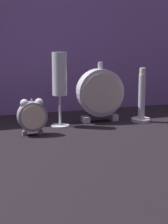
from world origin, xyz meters
TOP-DOWN VIEW (x-y plane):
  - ground_plane at (0.00, 0.00)m, footprint 4.00×4.00m
  - fabric_backdrop_drape at (0.00, 0.33)m, footprint 1.66×0.01m
  - alarm_clock_twin_bell at (-0.16, 0.05)m, footprint 0.08×0.03m
  - mantel_clock_silver at (0.07, 0.14)m, footprint 0.14×0.04m
  - champagne_flute at (-0.06, 0.12)m, footprint 0.05×0.05m
  - brass_candlestick at (0.19, 0.09)m, footprint 0.06×0.06m

SIDE VIEW (x-z plane):
  - ground_plane at x=0.00m, z-range 0.00..0.00m
  - alarm_clock_twin_bell at x=-0.16m, z-range 0.01..0.10m
  - brass_candlestick at x=0.19m, z-range -0.03..0.14m
  - mantel_clock_silver at x=0.07m, z-range 0.00..0.18m
  - champagne_flute at x=-0.06m, z-range 0.03..0.24m
  - fabric_backdrop_drape at x=0.00m, z-range 0.00..0.59m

